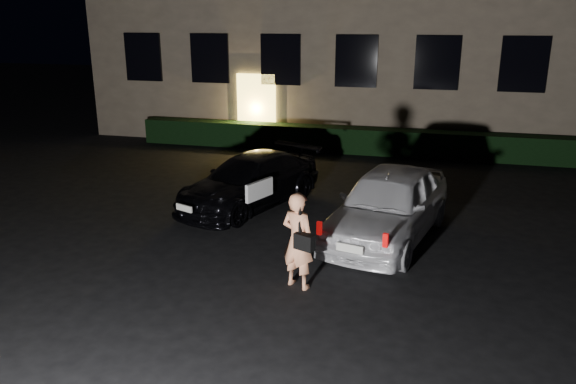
# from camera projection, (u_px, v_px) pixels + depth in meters

# --- Properties ---
(ground) EXTENTS (80.00, 80.00, 0.00)m
(ground) POSITION_uv_depth(u_px,v_px,m) (260.00, 293.00, 9.38)
(ground) COLOR black
(ground) RESTS_ON ground
(hedge) EXTENTS (15.00, 0.70, 0.85)m
(hedge) POSITION_uv_depth(u_px,v_px,m) (352.00, 140.00, 18.95)
(hedge) COLOR black
(hedge) RESTS_ON ground
(sedan) EXTENTS (3.15, 4.55, 1.22)m
(sedan) POSITION_uv_depth(u_px,v_px,m) (250.00, 181.00, 13.56)
(sedan) COLOR black
(sedan) RESTS_ON ground
(hatch) EXTENTS (2.68, 4.61, 1.48)m
(hatch) POSITION_uv_depth(u_px,v_px,m) (388.00, 204.00, 11.51)
(hatch) COLOR white
(hatch) RESTS_ON ground
(man) EXTENTS (0.72, 0.62, 1.69)m
(man) POSITION_uv_depth(u_px,v_px,m) (298.00, 240.00, 9.37)
(man) COLOR #FA9F71
(man) RESTS_ON ground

